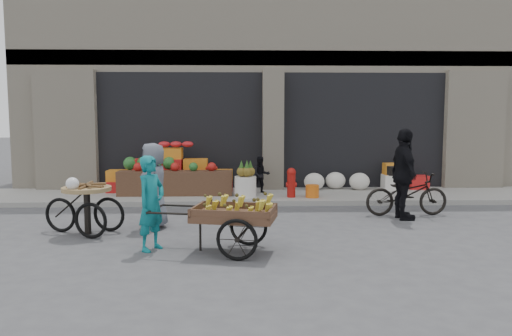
{
  "coord_description": "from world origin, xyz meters",
  "views": [
    {
      "loc": [
        -0.87,
        -8.26,
        2.07
      ],
      "look_at": [
        -0.58,
        0.96,
        1.1
      ],
      "focal_mm": 35.0,
      "sensor_mm": 36.0,
      "label": 1
    }
  ],
  "objects_px": {
    "fire_hydrant": "(291,181)",
    "vendor_woman": "(151,203)",
    "vendor_grey": "(154,186)",
    "banana_cart": "(231,211)",
    "cyclist": "(404,174)",
    "bicycle": "(406,194)",
    "tricycle_cart": "(87,202)",
    "pineapple_bin": "(245,187)",
    "orange_bucket": "(312,191)",
    "seated_person": "(261,175)"
  },
  "relations": [
    {
      "from": "vendor_woman",
      "to": "cyclist",
      "type": "relative_size",
      "value": 0.8
    },
    {
      "from": "orange_bucket",
      "to": "seated_person",
      "type": "xyz_separation_m",
      "value": [
        -1.2,
        0.7,
        0.31
      ]
    },
    {
      "from": "orange_bucket",
      "to": "bicycle",
      "type": "bearing_deg",
      "value": -43.05
    },
    {
      "from": "orange_bucket",
      "to": "tricycle_cart",
      "type": "height_order",
      "value": "tricycle_cart"
    },
    {
      "from": "pineapple_bin",
      "to": "cyclist",
      "type": "relative_size",
      "value": 0.29
    },
    {
      "from": "orange_bucket",
      "to": "vendor_grey",
      "type": "distance_m",
      "value": 4.26
    },
    {
      "from": "banana_cart",
      "to": "cyclist",
      "type": "distance_m",
      "value": 4.12
    },
    {
      "from": "banana_cart",
      "to": "bicycle",
      "type": "relative_size",
      "value": 1.28
    },
    {
      "from": "seated_person",
      "to": "pineapple_bin",
      "type": "bearing_deg",
      "value": -133.69
    },
    {
      "from": "vendor_grey",
      "to": "bicycle",
      "type": "xyz_separation_m",
      "value": [
        5.05,
        0.99,
        -0.34
      ]
    },
    {
      "from": "seated_person",
      "to": "bicycle",
      "type": "height_order",
      "value": "seated_person"
    },
    {
      "from": "pineapple_bin",
      "to": "orange_bucket",
      "type": "relative_size",
      "value": 1.62
    },
    {
      "from": "banana_cart",
      "to": "vendor_grey",
      "type": "xyz_separation_m",
      "value": [
        -1.46,
        1.72,
        0.16
      ]
    },
    {
      "from": "orange_bucket",
      "to": "vendor_grey",
      "type": "xyz_separation_m",
      "value": [
        -3.32,
        -2.61,
        0.52
      ]
    },
    {
      "from": "seated_person",
      "to": "vendor_woman",
      "type": "bearing_deg",
      "value": -121.22
    },
    {
      "from": "vendor_woman",
      "to": "orange_bucket",
      "type": "bearing_deg",
      "value": -6.95
    },
    {
      "from": "pineapple_bin",
      "to": "tricycle_cart",
      "type": "relative_size",
      "value": 0.36
    },
    {
      "from": "seated_person",
      "to": "vendor_grey",
      "type": "bearing_deg",
      "value": -132.63
    },
    {
      "from": "orange_bucket",
      "to": "banana_cart",
      "type": "bearing_deg",
      "value": -113.21
    },
    {
      "from": "pineapple_bin",
      "to": "tricycle_cart",
      "type": "bearing_deg",
      "value": -131.45
    },
    {
      "from": "fire_hydrant",
      "to": "vendor_grey",
      "type": "distance_m",
      "value": 3.89
    },
    {
      "from": "pineapple_bin",
      "to": "banana_cart",
      "type": "relative_size",
      "value": 0.24
    },
    {
      "from": "pineapple_bin",
      "to": "cyclist",
      "type": "height_order",
      "value": "cyclist"
    },
    {
      "from": "orange_bucket",
      "to": "vendor_woman",
      "type": "height_order",
      "value": "vendor_woman"
    },
    {
      "from": "pineapple_bin",
      "to": "cyclist",
      "type": "xyz_separation_m",
      "value": [
        3.13,
        -2.12,
        0.54
      ]
    },
    {
      "from": "pineapple_bin",
      "to": "fire_hydrant",
      "type": "relative_size",
      "value": 0.73
    },
    {
      "from": "banana_cart",
      "to": "vendor_woman",
      "type": "relative_size",
      "value": 1.49
    },
    {
      "from": "tricycle_cart",
      "to": "cyclist",
      "type": "distance_m",
      "value": 6.05
    },
    {
      "from": "banana_cart",
      "to": "tricycle_cart",
      "type": "xyz_separation_m",
      "value": [
        -2.55,
        1.25,
        -0.06
      ]
    },
    {
      "from": "fire_hydrant",
      "to": "vendor_grey",
      "type": "height_order",
      "value": "vendor_grey"
    },
    {
      "from": "pineapple_bin",
      "to": "fire_hydrant",
      "type": "xyz_separation_m",
      "value": [
        1.1,
        -0.05,
        0.13
      ]
    },
    {
      "from": "vendor_grey",
      "to": "bicycle",
      "type": "relative_size",
      "value": 0.92
    },
    {
      "from": "fire_hydrant",
      "to": "tricycle_cart",
      "type": "relative_size",
      "value": 0.49
    },
    {
      "from": "orange_bucket",
      "to": "cyclist",
      "type": "xyz_separation_m",
      "value": [
        1.53,
        -2.02,
        0.64
      ]
    },
    {
      "from": "vendor_grey",
      "to": "cyclist",
      "type": "bearing_deg",
      "value": 91.01
    },
    {
      "from": "banana_cart",
      "to": "fire_hydrant",
      "type": "bearing_deg",
      "value": 84.74
    },
    {
      "from": "fire_hydrant",
      "to": "vendor_grey",
      "type": "bearing_deg",
      "value": -136.65
    },
    {
      "from": "vendor_woman",
      "to": "vendor_grey",
      "type": "xyz_separation_m",
      "value": [
        -0.23,
        1.55,
        0.05
      ]
    },
    {
      "from": "tricycle_cart",
      "to": "cyclist",
      "type": "relative_size",
      "value": 0.8
    },
    {
      "from": "orange_bucket",
      "to": "cyclist",
      "type": "height_order",
      "value": "cyclist"
    },
    {
      "from": "fire_hydrant",
      "to": "bicycle",
      "type": "bearing_deg",
      "value": -36.77
    },
    {
      "from": "fire_hydrant",
      "to": "vendor_woman",
      "type": "height_order",
      "value": "vendor_woman"
    },
    {
      "from": "orange_bucket",
      "to": "bicycle",
      "type": "relative_size",
      "value": 0.19
    },
    {
      "from": "vendor_woman",
      "to": "tricycle_cart",
      "type": "xyz_separation_m",
      "value": [
        -1.32,
        1.08,
        -0.17
      ]
    },
    {
      "from": "fire_hydrant",
      "to": "vendor_woman",
      "type": "bearing_deg",
      "value": -121.56
    },
    {
      "from": "fire_hydrant",
      "to": "bicycle",
      "type": "xyz_separation_m",
      "value": [
        2.23,
        -1.67,
        -0.05
      ]
    },
    {
      "from": "pineapple_bin",
      "to": "cyclist",
      "type": "bearing_deg",
      "value": -34.07
    },
    {
      "from": "seated_person",
      "to": "vendor_grey",
      "type": "xyz_separation_m",
      "value": [
        -2.12,
        -3.31,
        0.2
      ]
    },
    {
      "from": "fire_hydrant",
      "to": "cyclist",
      "type": "bearing_deg",
      "value": -45.5
    },
    {
      "from": "tricycle_cart",
      "to": "vendor_grey",
      "type": "distance_m",
      "value": 1.21
    }
  ]
}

